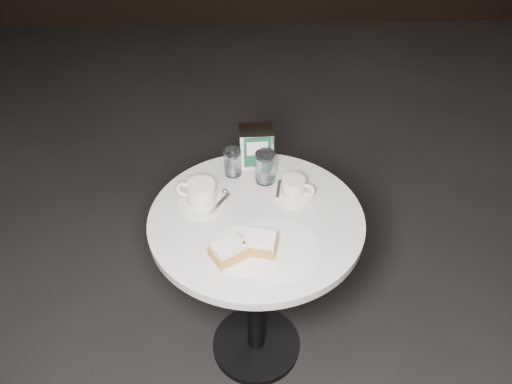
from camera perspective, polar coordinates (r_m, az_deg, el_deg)
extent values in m
plane|color=black|center=(2.19, 0.02, -17.18)|extent=(7.00, 7.00, 0.00)
cylinder|color=black|center=(2.18, 0.02, -16.97)|extent=(0.36, 0.36, 0.03)
cylinder|color=black|center=(1.89, 0.02, -11.22)|extent=(0.07, 0.07, 0.70)
cylinder|color=white|center=(1.62, 0.02, -3.15)|extent=(0.70, 0.70, 0.03)
cylinder|color=white|center=(1.51, 2.29, -6.57)|extent=(0.33, 0.33, 0.00)
cylinder|color=white|center=(1.50, -1.62, -6.56)|extent=(0.23, 0.23, 0.01)
cube|color=gold|center=(1.46, -3.18, -6.84)|extent=(0.12, 0.12, 0.04)
cube|color=white|center=(1.44, -3.21, -6.17)|extent=(0.11, 0.11, 0.01)
cube|color=#B98639|center=(1.48, 0.47, -6.01)|extent=(0.11, 0.09, 0.04)
cube|color=white|center=(1.46, 0.47, -5.33)|extent=(0.10, 0.09, 0.01)
cylinder|color=silver|center=(1.66, -6.15, -1.16)|extent=(0.20, 0.20, 0.01)
cylinder|color=white|center=(1.64, -6.25, -0.06)|extent=(0.12, 0.12, 0.07)
cylinder|color=#8D654C|center=(1.62, -6.32, 0.74)|extent=(0.11, 0.11, 0.00)
torus|color=white|center=(1.66, -8.22, 0.27)|extent=(0.06, 0.03, 0.06)
cube|color=#B5B5BA|center=(1.64, -4.14, -1.28)|extent=(0.07, 0.10, 0.00)
sphere|color=#BABABF|center=(1.68, -3.58, 0.03)|extent=(0.02, 0.02, 0.02)
cylinder|color=white|center=(1.69, 4.22, -0.28)|extent=(0.18, 0.18, 0.01)
cylinder|color=silver|center=(1.67, 4.28, 0.65)|extent=(0.10, 0.10, 0.06)
cylinder|color=#936550|center=(1.65, 4.32, 1.31)|extent=(0.10, 0.10, 0.00)
torus|color=white|center=(1.66, 5.94, 0.22)|extent=(0.05, 0.03, 0.05)
cube|color=#B0B0B4|center=(1.70, 2.59, 0.35)|extent=(0.03, 0.09, 0.00)
sphere|color=silver|center=(1.73, 3.13, 1.34)|extent=(0.02, 0.02, 0.02)
cylinder|color=white|center=(1.76, -2.68, 3.42)|extent=(0.08, 0.08, 0.10)
cylinder|color=silver|center=(1.76, -2.68, 3.32)|extent=(0.07, 0.07, 0.08)
cylinder|color=white|center=(1.72, 1.07, 2.86)|extent=(0.08, 0.08, 0.11)
cylinder|color=silver|center=(1.72, 1.06, 2.74)|extent=(0.07, 0.07, 0.10)
cube|color=silver|center=(1.80, 0.00, 5.32)|extent=(0.12, 0.10, 0.14)
cube|color=#175036|center=(1.76, 0.14, 4.51)|extent=(0.09, 0.01, 0.12)
cube|color=white|center=(1.74, 0.15, 4.98)|extent=(0.07, 0.01, 0.05)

